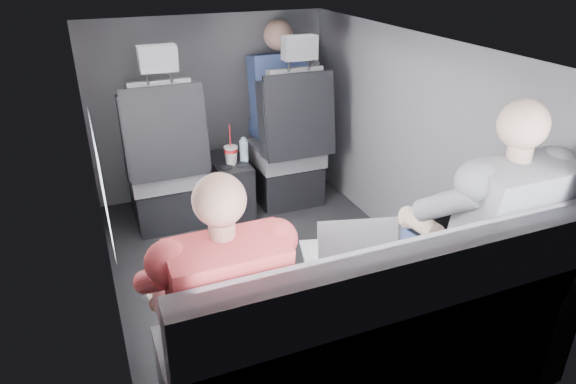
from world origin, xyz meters
name	(u,v)px	position (x,y,z in m)	size (l,w,h in m)	color
floor	(273,272)	(0.00, 0.00, 0.00)	(2.60, 2.60, 0.00)	black
ceiling	(270,43)	(0.00, 0.00, 1.35)	(2.60, 2.60, 0.00)	#B2B2AD
panel_left	(99,198)	(-0.90, 0.00, 0.68)	(0.02, 2.60, 1.35)	#56565B
panel_right	(410,147)	(0.90, 0.00, 0.68)	(0.02, 2.60, 1.35)	#56565B
panel_front	(211,107)	(0.00, 1.30, 0.68)	(1.80, 0.02, 1.35)	#56565B
panel_back	(409,311)	(0.00, -1.30, 0.68)	(1.80, 0.02, 1.35)	#56565B
side_window	(101,178)	(-0.88, -0.30, 0.90)	(0.02, 0.75, 0.42)	white
seatbelt	(298,107)	(0.45, 0.67, 0.80)	(0.05, 0.01, 0.65)	black
front_seat_left	(166,172)	(-0.45, 0.84, 0.40)	(0.52, 0.58, 1.26)	black
front_seat_right	(289,153)	(0.45, 0.84, 0.40)	(0.52, 0.58, 1.26)	black
center_console	(230,186)	(0.00, 0.88, 0.20)	(0.24, 0.48, 0.41)	black
rear_bench	(366,348)	(0.00, -1.06, 0.31)	(1.60, 0.57, 0.92)	slate
soda_cup	(231,154)	(0.00, 0.80, 0.47)	(0.10, 0.10, 0.29)	white
water_bottle	(244,150)	(0.10, 0.82, 0.48)	(0.06, 0.06, 0.18)	#A9D1E5
laptop_white	(193,281)	(-0.62, -0.80, 0.64)	(0.40, 0.40, 0.25)	white
laptop_silver	(346,251)	(0.02, -0.83, 0.63)	(0.37, 0.37, 0.23)	silver
laptop_black	(449,224)	(0.57, -0.80, 0.63)	(0.30, 0.27, 0.22)	black
passenger_rear_left	(219,309)	(-0.57, -0.97, 0.61)	(0.47, 0.60, 1.18)	#313035
passenger_rear_right	(481,236)	(0.60, -0.97, 0.65)	(0.54, 0.65, 1.28)	navy
passenger_front_right	(279,96)	(0.48, 1.10, 0.76)	(0.42, 0.42, 0.89)	navy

